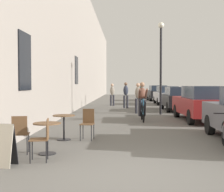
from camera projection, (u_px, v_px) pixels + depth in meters
name	position (u px, v px, depth m)	size (l,w,h in m)	color
ground_plane	(139.00, 174.00, 5.47)	(88.00, 88.00, 0.00)	#5B5954
building_facade_left	(73.00, 38.00, 19.41)	(0.54, 68.00, 9.09)	gray
cafe_table_near	(47.00, 131.00, 7.05)	(0.64, 0.64, 0.72)	black
cafe_chair_near_toward_street	(43.00, 137.00, 6.38)	(0.43, 0.43, 0.89)	black
cafe_chair_near_toward_wall	(20.00, 132.00, 7.00)	(0.45, 0.45, 0.89)	black
cafe_table_mid	(64.00, 122.00, 8.85)	(0.64, 0.64, 0.72)	black
cafe_chair_mid_toward_street	(88.00, 122.00, 8.90)	(0.42, 0.42, 0.89)	black
sandwich_board_sign	(1.00, 145.00, 6.01)	(0.60, 0.45, 0.84)	black
cyclist_on_bicycle	(142.00, 102.00, 13.61)	(0.52, 1.76, 1.74)	black
pedestrian_near	(138.00, 96.00, 16.97)	(0.37, 0.28, 1.69)	#26262D
pedestrian_mid	(141.00, 95.00, 19.36)	(0.38, 0.30, 1.71)	#26262D
pedestrian_far	(126.00, 94.00, 20.87)	(0.37, 0.28, 1.75)	#26262D
pedestrian_furthest	(112.00, 93.00, 23.28)	(0.36, 0.28, 1.68)	#26262D
street_lamp	(161.00, 56.00, 16.30)	(0.32, 0.32, 4.90)	black
parked_car_second	(202.00, 103.00, 13.42)	(1.91, 4.36, 1.54)	maroon
parked_car_third	(178.00, 98.00, 18.74)	(1.75, 4.12, 1.47)	black
parked_car_fourth	(166.00, 95.00, 24.71)	(1.77, 4.15, 1.47)	#B7B7BC
parked_car_fifth	(157.00, 93.00, 30.64)	(1.88, 4.30, 1.52)	black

